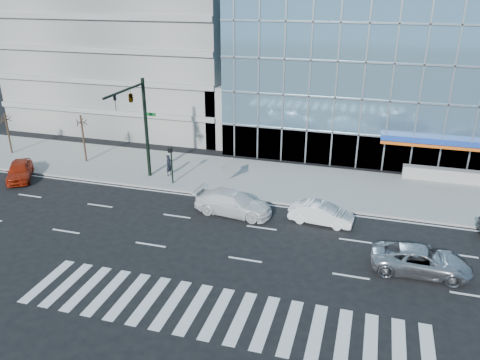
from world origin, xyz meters
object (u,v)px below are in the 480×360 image
object	(u,v)px
ped_signal_post	(171,160)
pedestrian	(169,165)
traffic_signal	(136,108)
tilted_panel	(231,168)
white_sedan	(321,213)
silver_suv	(421,260)
street_tree_near	(81,122)
street_tree_far	(5,119)
white_suv	(233,203)
red_sedan	(19,171)

from	to	relation	value
ped_signal_post	pedestrian	world-z (taller)	ped_signal_post
traffic_signal	tilted_panel	xyz separation A→B (m)	(6.61, 2.64, -5.11)
white_sedan	silver_suv	bearing A→B (deg)	-120.57
street_tree_near	tilted_panel	bearing A→B (deg)	-1.24
traffic_signal	street_tree_near	distance (m)	7.96
street_tree_near	pedestrian	bearing A→B (deg)	-6.79
street_tree_near	tilted_panel	world-z (taller)	street_tree_near
street_tree_far	silver_suv	bearing A→B (deg)	-15.69
pedestrian	tilted_panel	bearing A→B (deg)	-68.73
silver_suv	white_suv	distance (m)	12.65
ped_signal_post	white_suv	size ratio (longest dim) A/B	0.55
red_sedan	traffic_signal	bearing A→B (deg)	-21.67
silver_suv	red_sedan	world-z (taller)	red_sedan
ped_signal_post	pedestrian	size ratio (longest dim) A/B	1.71
ped_signal_post	white_sedan	world-z (taller)	ped_signal_post
silver_suv	street_tree_far	bearing A→B (deg)	72.87
white_suv	traffic_signal	bearing A→B (deg)	76.05
ped_signal_post	street_tree_near	size ratio (longest dim) A/B	0.71
silver_suv	pedestrian	size ratio (longest dim) A/B	3.02
ped_signal_post	tilted_panel	size ratio (longest dim) A/B	2.31
silver_suv	tilted_panel	distance (m)	17.03
ped_signal_post	white_suv	xyz separation A→B (m)	(6.10, -3.43, -1.35)
white_sedan	tilted_panel	bearing A→B (deg)	60.98
white_sedan	pedestrian	xyz separation A→B (m)	(-13.05, 4.68, 0.33)
street_tree_near	street_tree_far	xyz separation A→B (m)	(-8.00, 0.00, -0.33)
traffic_signal	ped_signal_post	bearing A→B (deg)	8.52
street_tree_far	pedestrian	distance (m)	16.76
white_suv	white_sedan	distance (m)	6.01
street_tree_far	red_sedan	xyz separation A→B (m)	(5.05, -4.90, -2.69)
traffic_signal	red_sedan	xyz separation A→B (m)	(-9.95, -1.97, -5.41)
red_sedan	ped_signal_post	bearing A→B (deg)	-22.21
silver_suv	white_suv	world-z (taller)	white_suv
street_tree_near	street_tree_far	bearing A→B (deg)	180.00
traffic_signal	white_sedan	world-z (taller)	traffic_signal
white_sedan	pedestrian	bearing A→B (deg)	75.33
silver_suv	white_sedan	distance (m)	7.38
white_sedan	ped_signal_post	bearing A→B (deg)	80.51
silver_suv	ped_signal_post	bearing A→B (deg)	66.21
ped_signal_post	silver_suv	bearing A→B (deg)	-22.35
traffic_signal	white_sedan	distance (m)	15.84
street_tree_far	white_sedan	size ratio (longest dim) A/B	0.92
ped_signal_post	silver_suv	size ratio (longest dim) A/B	0.57
street_tree_near	pedestrian	world-z (taller)	street_tree_near
white_suv	silver_suv	bearing A→B (deg)	-102.89
traffic_signal	white_suv	world-z (taller)	traffic_signal
ped_signal_post	white_suv	distance (m)	7.13
street_tree_far	pedestrian	world-z (taller)	street_tree_far
white_sedan	red_sedan	size ratio (longest dim) A/B	0.96
white_suv	pedestrian	distance (m)	8.63
white_sedan	street_tree_near	bearing A→B (deg)	80.28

